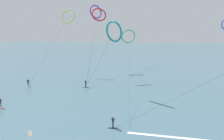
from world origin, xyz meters
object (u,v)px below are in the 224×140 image
Objects in this scene: kite_teal at (114,32)px; surfer_navy at (86,84)px; surfer_charcoal at (113,123)px; kite_lime at (68,17)px; beach_flag at (29,137)px; surfer_ivory at (28,83)px; kite_crimson at (99,15)px; kite_emerald at (128,36)px; kite_violet at (96,12)px; surfer_coral at (0,103)px.

surfer_navy is at bearing 6.10° from kite_teal.
kite_lime is at bearing -148.34° from surfer_charcoal.
surfer_charcoal is 10.38m from beach_flag.
kite_crimson reaches higher than surfer_ivory.
surfer_ivory is at bearing 27.46° from kite_teal.
kite_emerald is 14.52m from kite_violet.
surfer_navy is 0.72× the size of beach_flag.
kite_lime reaches higher than kite_crimson.
kite_lime is (-6.95, -7.19, -1.87)m from kite_violet.
kite_violet is 10.44× the size of beach_flag.
kite_emerald reaches higher than surfer_coral.
kite_violet reaches higher than surfer_coral.
surfer_navy is at bearing 87.21° from beach_flag.
surfer_charcoal is 19.16m from kite_teal.
surfer_charcoal is (19.26, -6.31, 0.00)m from surfer_coral.
surfer_ivory is 1.00× the size of surfer_navy.
kite_lime is at bearing -173.09° from surfer_coral.
kite_crimson is at bearing 22.46° from surfer_ivory.
surfer_coral is at bearing -67.50° from surfer_navy.
surfer_charcoal is (20.81, -19.99, 0.00)m from surfer_ivory.
kite_emerald reaches higher than beach_flag.
kite_violet is (-7.97, 42.33, 17.67)m from surfer_charcoal.
surfer_charcoal is 0.72× the size of beach_flag.
kite_emerald is (2.41, 48.84, 9.88)m from surfer_charcoal.
kite_teal is at bearing 29.02° from surfer_navy.
kite_emerald is at bearing -12.29° from kite_violet.
surfer_ivory is 28.51m from beach_flag.
surfer_coral is 31.75m from kite_crimson.
beach_flag is (10.65, -12.07, 0.77)m from surfer_coral.
kite_violet is at bearing -138.46° from kite_emerald.
kite_emerald is at bearing 78.59° from beach_flag.
kite_emerald is 22.88m from kite_lime.
surfer_navy is 28.67m from kite_violet.
kite_crimson reaches higher than surfer_coral.
surfer_ivory is 24.31m from kite_crimson.
surfer_navy is 32.23m from kite_emerald.
surfer_coral is 48.75m from kite_emerald.
kite_crimson is (-5.46, 30.05, 15.94)m from surfer_charcoal.
kite_emerald is 56.44m from beach_flag.
surfer_charcoal is 34.46m from kite_crimson.
kite_teal is at bearing -39.01° from kite_lime.
kite_lime is (-7.56, 15.37, 15.80)m from surfer_navy.
kite_crimson is at bearing -103.30° from kite_emerald.
kite_crimson reaches higher than kite_teal.
surfer_coral is at bearing -107.56° from kite_emerald.
kite_violet is (-10.39, -6.51, 7.79)m from kite_emerald.
kite_teal is (20.07, -4.86, 11.74)m from surfer_ivory.
beach_flag is at bearing 110.43° from kite_teal.
kite_lime is 44.02m from beach_flag.
surfer_charcoal is at bearing 133.87° from kite_teal.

